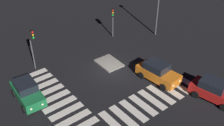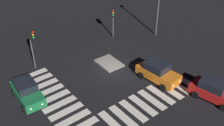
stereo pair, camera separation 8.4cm
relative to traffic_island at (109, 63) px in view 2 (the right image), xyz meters
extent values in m
plane|color=black|center=(1.28, -0.60, -0.09)|extent=(80.00, 80.00, 0.00)
cube|color=gray|center=(0.00, 0.00, 0.00)|extent=(2.93, 2.24, 0.18)
cube|color=orange|center=(5.36, 1.96, 0.66)|extent=(4.49, 2.28, 0.89)
cube|color=black|center=(5.10, 1.94, 1.46)|extent=(2.37, 1.90, 0.72)
cylinder|color=black|center=(6.61, 3.00, 0.26)|extent=(0.72, 0.32, 0.70)
cylinder|color=black|center=(6.79, 1.19, 0.26)|extent=(0.72, 0.32, 0.70)
cylinder|color=black|center=(3.94, 2.73, 0.26)|extent=(0.72, 0.32, 0.70)
cylinder|color=black|center=(4.12, 0.92, 0.26)|extent=(0.72, 0.32, 0.70)
sphere|color=#F2EABF|center=(7.42, 2.68, 0.66)|extent=(0.23, 0.23, 0.23)
sphere|color=#F2EABF|center=(7.52, 1.67, 0.66)|extent=(0.23, 0.23, 0.23)
cube|color=red|center=(10.49, 3.82, 0.65)|extent=(4.52, 2.56, 0.87)
cube|color=black|center=(10.24, 3.77, 1.44)|extent=(2.44, 2.02, 0.71)
cylinder|color=black|center=(11.95, 3.17, 0.25)|extent=(0.72, 0.37, 0.69)
cylinder|color=black|center=(9.03, 4.47, 0.25)|extent=(0.72, 0.37, 0.69)
cylinder|color=black|center=(9.35, 2.70, 0.25)|extent=(0.72, 0.37, 0.69)
cube|color=#196B38|center=(0.15, -9.35, 0.64)|extent=(4.33, 2.04, 0.87)
cube|color=black|center=(-0.11, -9.33, 1.43)|extent=(2.25, 1.76, 0.70)
cylinder|color=black|center=(1.51, -8.52, 0.25)|extent=(0.69, 0.28, 0.68)
cylinder|color=black|center=(1.42, -10.30, 0.25)|extent=(0.69, 0.28, 0.68)
cylinder|color=black|center=(-1.12, -8.39, 0.25)|extent=(0.69, 0.28, 0.68)
cylinder|color=black|center=(-1.21, -10.17, 0.25)|extent=(0.69, 0.28, 0.68)
sphere|color=#F2EABF|center=(2.25, -8.95, 0.64)|extent=(0.23, 0.23, 0.23)
sphere|color=#F2EABF|center=(2.20, -9.95, 0.64)|extent=(0.23, 0.23, 0.23)
cylinder|color=#47474C|center=(-4.76, 4.37, 1.86)|extent=(0.14, 0.14, 3.90)
cube|color=black|center=(-4.62, 4.26, 3.33)|extent=(0.53, 0.54, 0.96)
sphere|color=red|center=(-4.47, 4.13, 3.63)|extent=(0.22, 0.22, 0.22)
sphere|color=orange|center=(-4.47, 4.13, 3.33)|extent=(0.22, 0.22, 0.22)
sphere|color=green|center=(-4.47, 4.13, 3.03)|extent=(0.22, 0.22, 0.22)
cylinder|color=#47474C|center=(-4.22, -6.67, 2.15)|extent=(0.14, 0.14, 4.48)
cube|color=black|center=(-4.10, -6.54, 3.91)|extent=(0.54, 0.53, 0.96)
sphere|color=red|center=(-3.96, -6.39, 4.21)|extent=(0.22, 0.22, 0.22)
sphere|color=orange|center=(-3.96, -6.39, 3.91)|extent=(0.22, 0.22, 0.22)
sphere|color=green|center=(-3.96, -6.39, 3.61)|extent=(0.22, 0.22, 0.22)
cylinder|color=#47474C|center=(-1.71, 9.12, 3.33)|extent=(0.18, 0.18, 6.85)
cube|color=silver|center=(-3.32, -7.47, -0.08)|extent=(0.70, 3.20, 0.02)
cube|color=silver|center=(-2.17, -7.47, -0.08)|extent=(0.70, 3.20, 0.02)
cube|color=silver|center=(-1.02, -7.47, -0.08)|extent=(0.70, 3.20, 0.02)
cube|color=silver|center=(0.13, -7.47, -0.08)|extent=(0.70, 3.20, 0.02)
cube|color=silver|center=(1.28, -7.47, -0.08)|extent=(0.70, 3.20, 0.02)
cube|color=silver|center=(2.43, -7.47, -0.08)|extent=(0.70, 3.20, 0.02)
cube|color=silver|center=(3.58, -7.47, -0.08)|extent=(0.70, 3.20, 0.02)
cube|color=silver|center=(4.73, -7.47, -0.08)|extent=(0.70, 3.20, 0.02)
cube|color=silver|center=(7.11, -5.20, -0.08)|extent=(3.20, 0.70, 0.02)
cube|color=silver|center=(7.11, -4.05, -0.08)|extent=(3.20, 0.70, 0.02)
cube|color=silver|center=(7.11, -2.90, -0.08)|extent=(3.20, 0.70, 0.02)
cube|color=silver|center=(7.11, -1.75, -0.08)|extent=(3.20, 0.70, 0.02)
cube|color=silver|center=(7.11, -0.60, -0.08)|extent=(3.20, 0.70, 0.02)
cube|color=silver|center=(7.11, 0.55, -0.08)|extent=(3.20, 0.70, 0.02)
cube|color=silver|center=(7.11, 1.70, -0.08)|extent=(3.20, 0.70, 0.02)
cube|color=silver|center=(7.11, 2.85, -0.08)|extent=(3.20, 0.70, 0.02)
cube|color=silver|center=(7.11, 4.00, -0.08)|extent=(3.20, 0.70, 0.02)
camera|label=1|loc=(19.02, -14.83, 15.83)|focal=42.29mm
camera|label=2|loc=(19.07, -14.76, 15.83)|focal=42.29mm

